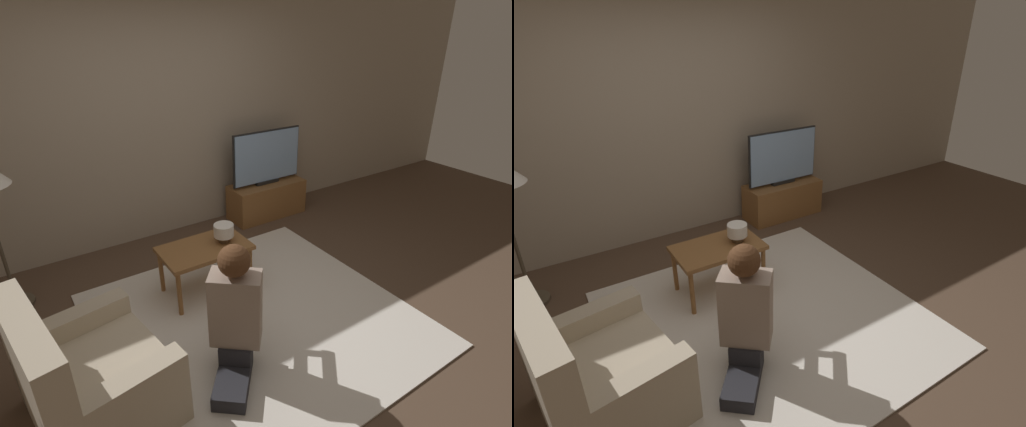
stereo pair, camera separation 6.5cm
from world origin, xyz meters
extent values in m
plane|color=brown|center=(0.00, 0.00, 0.00)|extent=(10.00, 10.00, 0.00)
cube|color=tan|center=(0.00, 1.93, 1.30)|extent=(10.00, 0.06, 2.60)
cube|color=silver|center=(0.00, 0.00, 0.01)|extent=(2.44, 2.37, 0.02)
cube|color=brown|center=(1.25, 1.62, 0.22)|extent=(0.97, 0.40, 0.44)
cube|color=black|center=(1.25, 1.62, 0.46)|extent=(0.32, 0.08, 0.04)
cube|color=black|center=(1.25, 1.62, 0.78)|extent=(0.95, 0.03, 0.64)
cube|color=#8CB2E0|center=(1.25, 1.62, 0.78)|extent=(0.92, 0.04, 0.61)
cube|color=brown|center=(-0.14, 0.59, 0.45)|extent=(0.77, 0.48, 0.04)
cylinder|color=brown|center=(-0.49, 0.39, 0.22)|extent=(0.04, 0.04, 0.43)
cylinder|color=brown|center=(0.20, 0.39, 0.22)|extent=(0.04, 0.04, 0.43)
cylinder|color=brown|center=(-0.49, 0.79, 0.22)|extent=(0.04, 0.04, 0.43)
cylinder|color=brown|center=(0.20, 0.79, 0.22)|extent=(0.04, 0.04, 0.43)
cylinder|color=#4C4233|center=(-1.63, 1.32, 0.01)|extent=(0.28, 0.28, 0.03)
cube|color=#B7A88E|center=(-1.27, -0.19, 0.20)|extent=(0.88, 0.98, 0.40)
cube|color=#B7A88E|center=(-1.57, -0.23, 0.65)|extent=(0.29, 0.89, 0.49)
cube|color=#B7A88E|center=(-1.22, -0.55, 0.27)|extent=(0.77, 0.25, 0.54)
cube|color=#B7A88E|center=(-1.33, 0.17, 0.27)|extent=(0.77, 0.25, 0.54)
cube|color=#232328|center=(-0.50, -0.49, 0.07)|extent=(0.46, 0.48, 0.11)
cube|color=#232328|center=(-0.39, -0.35, 0.20)|extent=(0.32, 0.33, 0.14)
cube|color=gray|center=(-0.39, -0.35, 0.53)|extent=(0.39, 0.37, 0.53)
sphere|color=tan|center=(-0.39, -0.35, 0.90)|extent=(0.21, 0.21, 0.21)
sphere|color=#4C2D19|center=(-0.40, -0.37, 0.91)|extent=(0.21, 0.21, 0.21)
cube|color=black|center=(-0.15, -0.07, 0.56)|extent=(0.12, 0.12, 0.04)
cylinder|color=gray|center=(-0.15, -0.23, 0.56)|extent=(0.25, 0.28, 0.07)
cylinder|color=gray|center=(-0.31, -0.10, 0.56)|extent=(0.25, 0.28, 0.07)
cylinder|color=#4C3823|center=(0.04, 0.57, 0.50)|extent=(0.10, 0.10, 0.06)
cylinder|color=silver|center=(0.04, 0.57, 0.58)|extent=(0.18, 0.18, 0.11)
camera|label=1|loc=(-1.46, -2.19, 2.24)|focal=28.00mm
camera|label=2|loc=(-1.40, -2.23, 2.24)|focal=28.00mm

